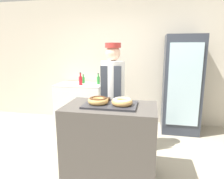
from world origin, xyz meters
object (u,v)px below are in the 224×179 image
donut_chocolate_glaze (98,100)px  baker_person (113,96)px  brownie_back_left (106,99)px  bottle_red (81,80)px  brownie_back_right (120,100)px  bottle_green (83,80)px  serving_tray (110,105)px  donut_light_glaze (122,101)px  chest_freezer (81,104)px  bottle_green_b (98,80)px  beverage_fridge (182,85)px

donut_chocolate_glaze → baker_person: (0.04, 0.70, -0.11)m
donut_chocolate_glaze → brownie_back_left: (0.06, 0.16, -0.03)m
bottle_red → brownie_back_right: bearing=-54.3°
baker_person → bottle_red: bearing=132.8°
donut_chocolate_glaze → baker_person: bearing=86.5°
brownie_back_left → bottle_green: size_ratio=0.50×
brownie_back_left → serving_tray: bearing=-58.1°
donut_light_glaze → chest_freezer: bearing=123.6°
brownie_back_left → bottle_green_b: (-0.55, 1.65, -0.02)m
donut_chocolate_glaze → bottle_green_b: bearing=105.1°
serving_tray → chest_freezer: size_ratio=0.64×
serving_tray → bottle_red: bottle_red is taller
serving_tray → chest_freezer: (-1.03, 1.74, -0.52)m
chest_freezer → bottle_red: (0.06, -0.12, 0.54)m
baker_person → bottle_red: baker_person is taller
baker_person → bottle_green_b: (-0.53, 1.11, 0.06)m
baker_person → bottle_red: (-0.87, 0.94, 0.07)m
beverage_fridge → bottle_red: (-2.03, -0.12, 0.04)m
brownie_back_left → bottle_red: bearing=120.9°
brownie_back_left → bottle_red: 1.72m
donut_light_glaze → bottle_green: bearing=121.4°
serving_tray → donut_chocolate_glaze: bearing=-171.6°
bottle_green → baker_person: bearing=-52.6°
baker_person → beverage_fridge: (1.16, 1.06, 0.03)m
donut_light_glaze → bottle_red: size_ratio=0.95×
baker_person → chest_freezer: bearing=131.1°
chest_freezer → donut_chocolate_glaze: bearing=-63.4°
brownie_back_right → chest_freezer: size_ratio=0.10×
donut_chocolate_glaze → brownie_back_right: size_ratio=2.54×
serving_tray → baker_person: baker_person is taller
brownie_back_left → chest_freezer: 1.94m
donut_chocolate_glaze → donut_light_glaze: bearing=0.0°
chest_freezer → bottle_green_b: size_ratio=4.24×
serving_tray → brownie_back_right: size_ratio=6.48×
beverage_fridge → bottle_red: 2.03m
brownie_back_left → bottle_red: bottle_red is taller
donut_light_glaze → donut_chocolate_glaze: bearing=180.0°
bottle_red → bottle_green: bearing=94.7°
serving_tray → donut_light_glaze: size_ratio=2.55×
beverage_fridge → baker_person: bearing=-137.6°
bottle_green → bottle_green_b: (0.35, -0.05, 0.02)m
donut_chocolate_glaze → bottle_green: size_ratio=1.27×
donut_light_glaze → bottle_green_b: bottle_green_b is taller
brownie_back_left → beverage_fridge: bearing=54.3°
chest_freezer → donut_light_glaze: bearing=-56.4°
brownie_back_right → chest_freezer: 2.03m
bottle_red → serving_tray: bearing=-59.1°
bottle_red → bottle_green: 0.22m
bottle_red → donut_light_glaze: bearing=-55.8°
serving_tray → donut_chocolate_glaze: donut_chocolate_glaze is taller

